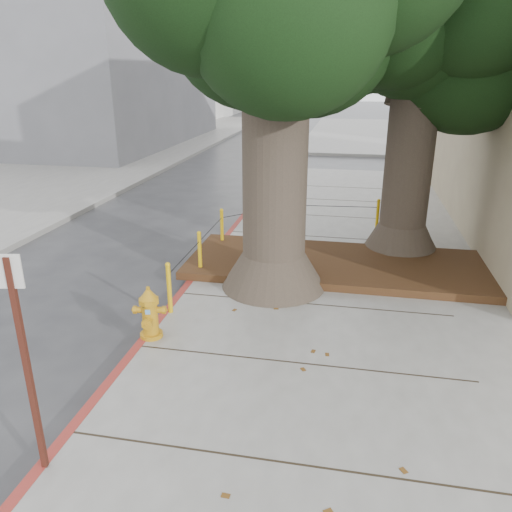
{
  "coord_description": "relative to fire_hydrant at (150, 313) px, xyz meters",
  "views": [
    {
      "loc": [
        1.11,
        -6.29,
        4.17
      ],
      "look_at": [
        -0.47,
        1.78,
        1.1
      ],
      "focal_mm": 35.0,
      "sensor_mm": 36.0,
      "label": 1
    }
  ],
  "objects": [
    {
      "name": "bollard_ring",
      "position": [
        1.03,
        4.06,
        0.09
      ],
      "size": [
        3.79,
        5.39,
        0.95
      ],
      "color": "gold",
      "rests_on": "sidewalk_main"
    },
    {
      "name": "tree_far",
      "position": [
        4.54,
        5.01,
        4.45
      ],
      "size": [
        4.5,
        3.8,
        7.17
      ],
      "color": "#4C3F33",
      "rests_on": "sidewalk_main"
    },
    {
      "name": "car_silver",
      "position": [
        6.53,
        18.33,
        0.06
      ],
      "size": [
        3.8,
        1.76,
        1.26
      ],
      "primitive_type": "imported",
      "rotation": [
        0.0,
        0.0,
        1.65
      ],
      "color": "#B4B4B9",
      "rests_on": "ground"
    },
    {
      "name": "planter_bed",
      "position": [
        2.8,
        3.58,
        -0.34
      ],
      "size": [
        6.4,
        2.6,
        0.16
      ],
      "primitive_type": "cube",
      "color": "black",
      "rests_on": "sidewalk_main"
    },
    {
      "name": "car_dark",
      "position": [
        -9.42,
        17.5,
        0.04
      ],
      "size": [
        2.22,
        4.42,
        1.23
      ],
      "primitive_type": "imported",
      "rotation": [
        0.0,
        0.0,
        -0.12
      ],
      "color": "black",
      "rests_on": "ground"
    },
    {
      "name": "building_far_grey",
      "position": [
        -13.1,
        21.68,
        5.43
      ],
      "size": [
        12.0,
        16.0,
        12.0
      ],
      "primitive_type": "cube",
      "color": "slate",
      "rests_on": "ground"
    },
    {
      "name": "curb_red",
      "position": [
        -0.1,
        2.18,
        -0.5
      ],
      "size": [
        0.14,
        26.0,
        0.16
      ],
      "primitive_type": "cube",
      "color": "maroon",
      "rests_on": "ground"
    },
    {
      "name": "fire_hydrant",
      "position": [
        0.0,
        0.0,
        0.0
      ],
      "size": [
        0.46,
        0.43,
        0.87
      ],
      "rotation": [
        0.0,
        0.0,
        0.17
      ],
      "color": "#C78A14",
      "rests_on": "sidewalk_main"
    },
    {
      "name": "building_far_white",
      "position": [
        -15.1,
        44.68,
        6.93
      ],
      "size": [
        12.0,
        18.0,
        15.0
      ],
      "primitive_type": "cube",
      "color": "silver",
      "rests_on": "ground"
    },
    {
      "name": "ground",
      "position": [
        1.9,
        -0.32,
        -0.57
      ],
      "size": [
        140.0,
        140.0,
        0.0
      ],
      "primitive_type": "plane",
      "color": "#28282B",
      "rests_on": "ground"
    },
    {
      "name": "sidewalk_far",
      "position": [
        7.9,
        29.68,
        -0.5
      ],
      "size": [
        16.0,
        20.0,
        0.15
      ],
      "primitive_type": "cube",
      "color": "slate",
      "rests_on": "ground"
    },
    {
      "name": "signpost",
      "position": [
        -0.05,
        -2.86,
        0.96
      ],
      "size": [
        0.24,
        0.07,
        2.44
      ],
      "rotation": [
        0.0,
        0.0,
        0.19
      ],
      "color": "#471911",
      "rests_on": "sidewalk_main"
    }
  ]
}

